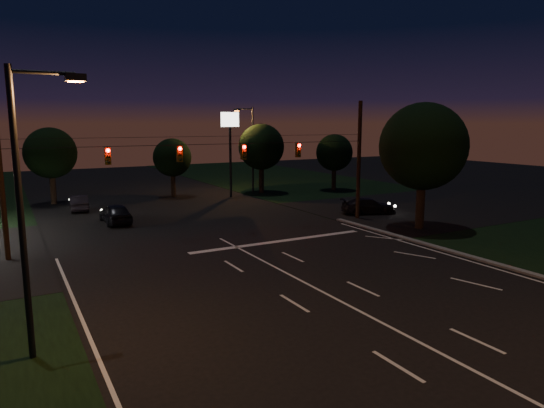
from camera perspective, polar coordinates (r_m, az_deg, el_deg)
ground at (r=19.86m, az=10.28°, el=-12.31°), size 140.00×140.00×0.00m
cross_street_right at (r=44.47m, az=17.21°, el=-0.44°), size 20.00×16.00×0.02m
center_line at (r=16.13m, az=24.63°, el=-18.39°), size 0.14×40.00×0.01m
stop_bar at (r=30.53m, az=0.92°, el=-4.39°), size 12.00×0.50×0.01m
utility_pole_right at (r=38.37m, az=9.99°, el=-1.68°), size 0.30×0.30×9.00m
utility_pole_left at (r=30.06m, az=-28.60°, el=-5.80°), size 0.28×0.28×8.00m
signal_span at (r=31.49m, az=-7.00°, el=6.09°), size 24.00×0.40×1.56m
pole_sign_right at (r=48.43m, az=-4.95°, el=8.15°), size 1.80×0.30×8.40m
street_light_left at (r=16.30m, az=-26.72°, el=1.14°), size 2.20×0.35×9.00m
street_light_right_far at (r=51.65m, az=-2.55°, el=7.15°), size 2.20×0.35×9.00m
tree_right_near at (r=35.19m, az=17.20°, el=6.37°), size 6.00×6.00×8.76m
tree_far_b at (r=48.52m, az=-24.60°, el=5.41°), size 4.60×4.60×6.98m
tree_far_c at (r=49.66m, az=-11.67°, el=5.32°), size 3.80×3.80×5.86m
tree_far_d at (r=51.26m, az=-1.32°, el=6.67°), size 4.80×4.80×7.30m
tree_far_e at (r=53.83m, az=7.29°, el=5.97°), size 4.00×4.00×6.18m
car_oncoming_a at (r=37.62m, az=-17.94°, el=-1.06°), size 1.80×4.40×1.49m
car_oncoming_b at (r=44.20m, az=-21.78°, el=0.11°), size 1.71×4.10×1.32m
car_cross at (r=40.31m, az=11.32°, el=-0.24°), size 4.84×3.18×1.30m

